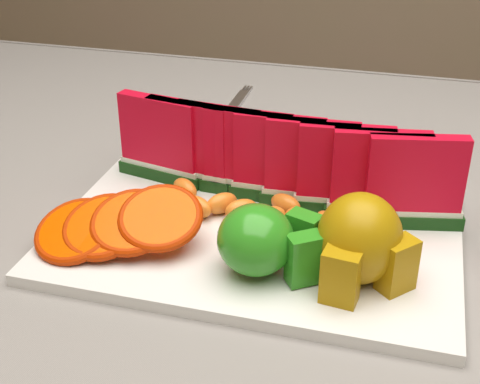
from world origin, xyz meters
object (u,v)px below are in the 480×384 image
Objects in this scene: fork at (232,109)px; platter at (259,227)px; apple_cluster at (264,241)px; pear_cluster at (361,242)px.

platter is at bearing -69.20° from fork.
fork is (-0.14, 0.40, -0.04)m from apple_cluster.
apple_cluster is 0.08m from pear_cluster.
platter is 0.09m from apple_cluster.
apple_cluster is 0.42m from fork.
apple_cluster is at bearing -171.86° from pear_cluster.
pear_cluster reaches higher than platter.
platter is 3.85× the size of apple_cluster.
apple_cluster is 0.53× the size of fork.
fork is at bearing 109.90° from apple_cluster.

